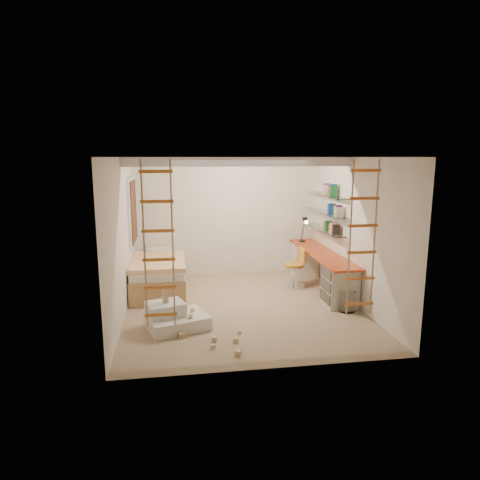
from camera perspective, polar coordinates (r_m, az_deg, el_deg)
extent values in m
plane|color=tan|center=(7.62, 0.35, -8.94)|extent=(4.50, 4.50, 0.00)
cube|color=white|center=(7.46, 0.00, 10.38)|extent=(4.00, 0.18, 0.16)
cube|color=white|center=(8.68, -14.24, 3.71)|extent=(0.06, 1.15, 1.35)
cube|color=#4C2D1E|center=(8.68, -13.98, 3.72)|extent=(0.02, 1.00, 1.20)
cylinder|color=white|center=(7.60, 14.07, -7.95)|extent=(0.28, 0.28, 0.35)
cube|color=#BF3A16|center=(8.61, 10.84, -1.74)|extent=(0.55, 2.80, 0.04)
cube|color=beige|center=(9.71, 8.60, -2.50)|extent=(0.52, 0.55, 0.71)
cube|color=beige|center=(7.81, 13.19, -6.02)|extent=(0.52, 0.55, 0.71)
cube|color=#4C4742|center=(7.64, 11.39, -4.33)|extent=(0.02, 0.50, 0.18)
cube|color=#4C4742|center=(7.70, 11.33, -5.91)|extent=(0.02, 0.50, 0.18)
cube|color=#4C4742|center=(7.77, 11.27, -7.46)|extent=(0.02, 0.50, 0.18)
cube|color=white|center=(8.86, 11.20, 1.36)|extent=(0.25, 1.80, 0.01)
cube|color=white|center=(8.81, 11.29, 3.61)|extent=(0.25, 1.80, 0.01)
cube|color=white|center=(8.77, 11.37, 5.88)|extent=(0.25, 1.80, 0.01)
cube|color=#AD7F51|center=(8.65, -10.74, -5.15)|extent=(1.00, 2.00, 0.45)
cube|color=white|center=(8.57, -10.81, -3.32)|extent=(0.95, 1.95, 0.12)
cube|color=orange|center=(8.40, -10.87, -2.84)|extent=(1.02, 1.60, 0.10)
cube|color=white|center=(9.32, -10.68, -1.40)|extent=(0.55, 0.35, 0.12)
cylinder|color=black|center=(9.66, 8.29, -0.10)|extent=(0.14, 0.14, 0.02)
cylinder|color=black|center=(9.62, 8.33, 1.01)|extent=(0.02, 0.15, 0.36)
cylinder|color=black|center=(9.49, 8.54, 2.39)|extent=(0.02, 0.27, 0.20)
cone|color=black|center=(9.37, 8.77, 2.58)|extent=(0.12, 0.14, 0.15)
cylinder|color=#FFEABF|center=(9.34, 8.84, 2.36)|extent=(0.08, 0.04, 0.08)
cylinder|color=#BA7623|center=(8.69, 7.18, -3.32)|extent=(0.45, 0.45, 0.06)
cube|color=gold|center=(8.71, 8.24, -2.06)|extent=(0.07, 0.32, 0.30)
cylinder|color=silver|center=(8.75, 7.15, -4.64)|extent=(0.05, 0.05, 0.41)
cylinder|color=silver|center=(8.81, 7.11, -6.09)|extent=(0.52, 0.52, 0.05)
cube|color=silver|center=(6.81, -8.37, -10.68)|extent=(1.06, 0.94, 0.20)
cube|color=silver|center=(6.78, -9.89, -9.02)|extent=(0.66, 0.59, 0.20)
cube|color=#CCB284|center=(6.74, -9.93, -7.91)|extent=(0.10, 0.10, 0.08)
cube|color=#CCB284|center=(6.71, -9.95, -7.30)|extent=(0.09, 0.09, 0.07)
cube|color=#CCB284|center=(6.69, -9.97, -6.53)|extent=(0.08, 0.08, 0.12)
cube|color=#CCB284|center=(6.63, -6.63, -10.05)|extent=(0.06, 0.06, 0.06)
cube|color=#CCB284|center=(6.88, -6.38, -9.25)|extent=(0.06, 0.06, 0.06)
cube|color=#CCB284|center=(6.60, -10.50, -10.26)|extent=(0.06, 0.06, 0.06)
cube|color=#CCB284|center=(6.27, -0.58, -13.15)|extent=(0.07, 0.07, 0.07)
cube|color=#CCB284|center=(6.30, -3.44, -13.04)|extent=(0.07, 0.07, 0.07)
cube|color=#CCB284|center=(6.46, -7.81, -12.50)|extent=(0.07, 0.07, 0.07)
cube|color=#CCB284|center=(5.88, -0.27, -14.85)|extent=(0.07, 0.07, 0.07)
cube|color=#CCB284|center=(6.53, -0.05, -12.12)|extent=(0.07, 0.07, 0.07)
cube|color=#CCB284|center=(6.09, -3.66, -13.95)|extent=(0.07, 0.07, 0.07)
cube|color=#262626|center=(8.84, 11.23, 2.11)|extent=(0.14, 0.70, 0.22)
cube|color=orange|center=(8.80, 11.32, 4.36)|extent=(0.14, 0.46, 0.22)
cube|color=red|center=(8.76, 11.40, 6.63)|extent=(0.14, 0.58, 0.22)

